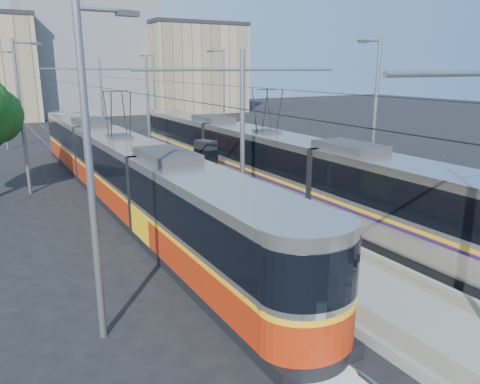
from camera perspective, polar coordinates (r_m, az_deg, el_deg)
ground at (r=14.67m, az=16.42°, el=-12.41°), size 160.00×160.00×0.00m
platform at (r=28.34m, az=-8.81°, el=1.63°), size 4.00×50.00×0.30m
tactile_strip_left at (r=27.84m, az=-11.60°, el=1.59°), size 0.70×50.00×0.01m
tactile_strip_right at (r=28.83m, az=-6.13°, el=2.27°), size 0.70×50.00×0.01m
rails at (r=28.37m, az=-8.80°, el=1.37°), size 8.71×70.00×0.03m
tram_left at (r=23.92m, az=-14.24°, el=2.70°), size 2.43×31.91×5.50m
tram_right at (r=24.94m, az=3.21°, el=3.98°), size 2.43×31.50×5.50m
catenary at (r=25.04m, az=-6.83°, el=10.11°), size 9.20×70.00×7.00m
street_lamps at (r=31.47m, az=-11.76°, el=10.25°), size 15.18×38.22×8.00m
shelter at (r=24.92m, az=-4.17°, el=3.48°), size 0.96×1.30×2.58m
building_centre at (r=74.54m, az=-18.11°, el=15.68°), size 18.36×14.28×16.89m
building_right at (r=73.14m, az=-5.82°, el=14.79°), size 14.28×10.20×12.95m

